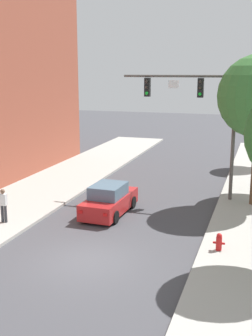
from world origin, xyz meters
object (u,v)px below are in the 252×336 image
object	(u,v)px
traffic_signal_mast	(202,106)
fire_hydrant	(219,242)
car_lead_red	(109,200)
pedestrian_sidewalk_left_walker	(3,204)

from	to	relation	value
traffic_signal_mast	fire_hydrant	world-z (taller)	traffic_signal_mast
car_lead_red	pedestrian_sidewalk_left_walker	world-z (taller)	pedestrian_sidewalk_left_walker
car_lead_red	fire_hydrant	world-z (taller)	car_lead_red
car_lead_red	fire_hydrant	size ratio (longest dim) A/B	5.96
pedestrian_sidewalk_left_walker	fire_hydrant	bearing A→B (deg)	-1.09
traffic_signal_mast	fire_hydrant	size ratio (longest dim) A/B	10.42
pedestrian_sidewalk_left_walker	car_lead_red	bearing A→B (deg)	36.53
traffic_signal_mast	fire_hydrant	distance (m)	9.04
car_lead_red	traffic_signal_mast	bearing A→B (deg)	45.77
car_lead_red	pedestrian_sidewalk_left_walker	xyz separation A→B (m)	(-4.21, -3.12, 0.34)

